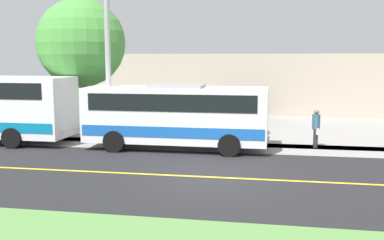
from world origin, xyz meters
The scene contains 11 objects.
ground_plane centered at (0.00, 0.00, 0.00)m, with size 120.00×120.00×0.00m, color #548442.
road_surface centered at (0.00, 0.00, 0.00)m, with size 8.00×100.00×0.01m, color black.
sidewalk centered at (-5.20, 0.00, 0.00)m, with size 2.40×100.00×0.01m, color gray.
parking_lot_surface centered at (-12.40, 3.00, 0.00)m, with size 14.00×36.00×0.01m, color gray.
road_centre_line centered at (0.00, 0.00, 0.01)m, with size 0.16×100.00×0.00m, color gold.
shuttle_bus_front centered at (-4.51, -2.03, 1.52)m, with size 2.67×7.84×2.76m.
pedestrian_with_bags centered at (-5.77, 3.88, 0.90)m, with size 0.72×0.34×1.69m.
street_light_pole centered at (-4.89, -5.23, 4.83)m, with size 1.97×0.24×8.83m.
parked_car_near centered at (-13.85, 0.47, 0.69)m, with size 4.49×2.20×1.45m.
tree_curbside centered at (-7.40, -7.52, 4.61)m, with size 4.41×4.41×6.83m.
commercial_building centered at (-21.40, 0.94, 2.08)m, with size 10.00×23.34×4.16m, color #B7A893.
Camera 1 is at (14.50, 2.06, 3.89)m, focal length 42.90 mm.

